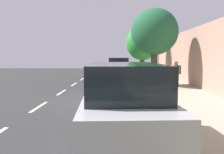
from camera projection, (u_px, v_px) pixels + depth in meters
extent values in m
plane|color=#2D2D2D|center=(109.00, 101.00, 12.09)|extent=(61.97, 61.97, 0.00)
cube|color=tan|center=(184.00, 100.00, 11.99)|extent=(3.77, 38.73, 0.15)
cube|color=gray|center=(143.00, 100.00, 12.04)|extent=(0.16, 38.73, 0.15)
cube|color=white|center=(39.00, 107.00, 10.71)|extent=(0.14, 2.20, 0.01)
cube|color=white|center=(61.00, 92.00, 14.89)|extent=(0.14, 2.20, 0.01)
cube|color=white|center=(74.00, 84.00, 19.08)|extent=(0.14, 2.20, 0.01)
cube|color=white|center=(82.00, 79.00, 23.26)|extent=(0.14, 2.20, 0.01)
cube|color=white|center=(88.00, 76.00, 27.44)|extent=(0.14, 2.20, 0.01)
cube|color=white|center=(112.00, 101.00, 12.09)|extent=(0.12, 38.73, 0.01)
cube|color=#B7BABF|center=(124.00, 114.00, 6.05)|extent=(2.21, 4.82, 0.90)
cube|color=black|center=(124.00, 80.00, 5.98)|extent=(1.88, 3.21, 0.76)
cylinder|color=black|center=(148.00, 115.00, 7.57)|extent=(0.27, 0.77, 0.76)
cylinder|color=black|center=(90.00, 116.00, 7.50)|extent=(0.27, 0.77, 0.76)
cylinder|color=black|center=(177.00, 153.00, 4.67)|extent=(0.27, 0.77, 0.76)
cylinder|color=black|center=(83.00, 154.00, 4.60)|extent=(0.27, 0.77, 0.76)
cube|color=tan|center=(121.00, 83.00, 14.63)|extent=(2.04, 4.50, 0.64)
cube|color=black|center=(121.00, 72.00, 14.58)|extent=(1.68, 2.19, 0.60)
cylinder|color=black|center=(135.00, 85.00, 15.94)|extent=(0.26, 0.67, 0.66)
cylinder|color=black|center=(109.00, 85.00, 16.08)|extent=(0.26, 0.67, 0.66)
cylinder|color=black|center=(135.00, 91.00, 13.23)|extent=(0.26, 0.67, 0.66)
cylinder|color=black|center=(104.00, 90.00, 13.38)|extent=(0.26, 0.67, 0.66)
cube|color=navy|center=(119.00, 71.00, 22.68)|extent=(1.96, 4.72, 0.90)
cube|color=black|center=(119.00, 62.00, 22.61)|extent=(1.71, 3.12, 0.76)
cylinder|color=black|center=(128.00, 74.00, 24.13)|extent=(0.23, 0.76, 0.76)
cylinder|color=black|center=(110.00, 74.00, 24.20)|extent=(0.23, 0.76, 0.76)
cylinder|color=black|center=(129.00, 77.00, 21.23)|extent=(0.23, 0.76, 0.76)
cylinder|color=black|center=(108.00, 77.00, 21.30)|extent=(0.23, 0.76, 0.76)
torus|color=black|center=(123.00, 100.00, 10.29)|extent=(0.71, 0.08, 0.71)
torus|color=black|center=(149.00, 101.00, 10.21)|extent=(0.71, 0.08, 0.71)
cylinder|color=black|center=(133.00, 98.00, 10.25)|extent=(0.65, 0.07, 0.52)
cylinder|color=black|center=(142.00, 99.00, 10.22)|extent=(0.14, 0.04, 0.48)
cylinder|color=black|center=(134.00, 92.00, 10.23)|extent=(0.73, 0.08, 0.05)
cylinder|color=black|center=(144.00, 102.00, 10.23)|extent=(0.35, 0.05, 0.19)
cylinder|color=black|center=(146.00, 97.00, 10.20)|extent=(0.26, 0.05, 0.34)
cylinder|color=black|center=(124.00, 96.00, 10.27)|extent=(0.11, 0.04, 0.34)
cube|color=black|center=(143.00, 92.00, 10.20)|extent=(0.25, 0.11, 0.05)
cylinder|color=black|center=(125.00, 91.00, 10.25)|extent=(0.05, 0.46, 0.03)
cylinder|color=#C6B284|center=(142.00, 100.00, 9.88)|extent=(0.15, 0.15, 0.88)
cylinder|color=#C6B284|center=(141.00, 101.00, 9.70)|extent=(0.15, 0.15, 0.88)
cube|color=white|center=(142.00, 81.00, 9.72)|extent=(0.34, 0.43, 0.62)
cylinder|color=white|center=(143.00, 81.00, 9.97)|extent=(0.10, 0.10, 0.59)
cylinder|color=white|center=(140.00, 83.00, 9.48)|extent=(0.10, 0.10, 0.59)
sphere|color=#946665|center=(142.00, 70.00, 9.69)|extent=(0.25, 0.25, 0.25)
sphere|color=navy|center=(142.00, 69.00, 9.68)|extent=(0.28, 0.28, 0.28)
cube|color=black|center=(147.00, 81.00, 9.65)|extent=(0.27, 0.34, 0.44)
cylinder|color=#4A3820|center=(154.00, 65.00, 17.16)|extent=(0.45, 0.45, 2.77)
ellipsoid|color=#225C37|center=(155.00, 32.00, 16.96)|extent=(3.18, 3.18, 3.14)
cylinder|color=brown|center=(142.00, 64.00, 25.88)|extent=(0.47, 0.47, 2.42)
ellipsoid|color=green|center=(142.00, 43.00, 25.70)|extent=(3.31, 3.31, 3.55)
cylinder|color=black|center=(178.00, 80.00, 16.64)|extent=(0.15, 0.15, 0.83)
cylinder|color=black|center=(174.00, 80.00, 16.68)|extent=(0.15, 0.15, 0.83)
cube|color=#264C26|center=(176.00, 69.00, 16.60)|extent=(0.41, 0.29, 0.59)
cylinder|color=#264C26|center=(180.00, 70.00, 16.55)|extent=(0.10, 0.10, 0.56)
cylinder|color=#264C26|center=(172.00, 70.00, 16.65)|extent=(0.10, 0.10, 0.56)
sphere|color=#BE7F4F|center=(176.00, 63.00, 16.56)|extent=(0.23, 0.23, 0.23)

